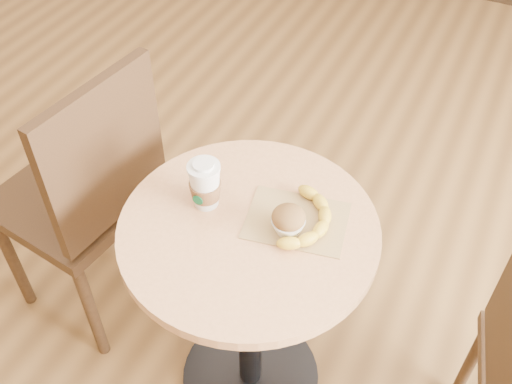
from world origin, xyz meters
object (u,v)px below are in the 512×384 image
(coffee_cup, at_px, (205,186))
(muffin, at_px, (288,221))
(cafe_table, at_px, (249,286))
(banana, at_px, (309,220))
(chair_left, at_px, (87,194))

(coffee_cup, distance_m, muffin, 0.22)
(cafe_table, height_order, banana, banana)
(cafe_table, xyz_separation_m, muffin, (0.09, 0.03, 0.28))
(chair_left, xyz_separation_m, banana, (0.71, -0.00, 0.23))
(coffee_cup, xyz_separation_m, banana, (0.25, 0.04, -0.04))
(chair_left, xyz_separation_m, coffee_cup, (0.45, -0.05, 0.27))
(chair_left, distance_m, banana, 0.74)
(chair_left, distance_m, coffee_cup, 0.53)
(cafe_table, distance_m, muffin, 0.30)
(chair_left, relative_size, coffee_cup, 7.31)
(coffee_cup, relative_size, muffin, 1.64)
(cafe_table, bearing_deg, muffin, 16.04)
(cafe_table, distance_m, chair_left, 0.59)
(cafe_table, xyz_separation_m, chair_left, (-0.58, 0.07, 0.03))
(cafe_table, height_order, coffee_cup, coffee_cup)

